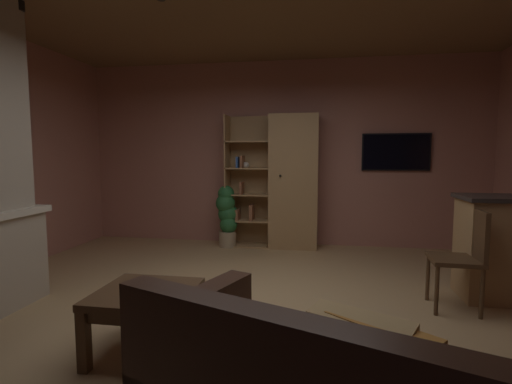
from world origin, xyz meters
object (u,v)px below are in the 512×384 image
at_px(bookshelf_cabinet, 287,182).
at_px(table_book_0, 149,285).
at_px(dining_chair, 465,253).
at_px(table_book_1, 144,282).
at_px(coffee_table, 146,302).
at_px(wall_mounted_tv, 396,152).
at_px(potted_floor_plant, 227,214).

xyz_separation_m(bookshelf_cabinet, table_book_0, (-0.73, -3.23, -0.52)).
height_order(bookshelf_cabinet, dining_chair, bookshelf_cabinet).
distance_m(table_book_1, dining_chair, 2.77).
bearing_deg(dining_chair, table_book_1, -155.87).
xyz_separation_m(table_book_0, table_book_1, (-0.02, -0.03, 0.03)).
bearing_deg(coffee_table, wall_mounted_tv, 56.74).
height_order(bookshelf_cabinet, table_book_1, bookshelf_cabinet).
xyz_separation_m(dining_chair, potted_floor_plant, (-2.68, 1.99, -0.02)).
xyz_separation_m(bookshelf_cabinet, table_book_1, (-0.75, -3.26, -0.49)).
bearing_deg(coffee_table, potted_floor_plant, 93.37).
distance_m(table_book_0, dining_chair, 2.74).
bearing_deg(coffee_table, dining_chair, 25.41).
relative_size(coffee_table, potted_floor_plant, 0.71).
bearing_deg(potted_floor_plant, table_book_1, -87.20).
bearing_deg(bookshelf_cabinet, table_book_1, -103.02).
height_order(coffee_table, wall_mounted_tv, wall_mounted_tv).
distance_m(bookshelf_cabinet, dining_chair, 2.81).
relative_size(bookshelf_cabinet, potted_floor_plant, 2.13).
distance_m(dining_chair, potted_floor_plant, 3.34).
distance_m(table_book_1, potted_floor_plant, 3.13).
bearing_deg(table_book_0, potted_floor_plant, 93.27).
relative_size(bookshelf_cabinet, dining_chair, 2.18).
bearing_deg(coffee_table, table_book_1, 123.20).
bearing_deg(bookshelf_cabinet, dining_chair, -50.07).
height_order(table_book_0, wall_mounted_tv, wall_mounted_tv).
xyz_separation_m(bookshelf_cabinet, coffee_table, (-0.72, -3.31, -0.62)).
bearing_deg(dining_chair, bookshelf_cabinet, 129.93).
xyz_separation_m(table_book_1, dining_chair, (2.53, 1.13, 0.03)).
height_order(coffee_table, dining_chair, dining_chair).
bearing_deg(wall_mounted_tv, table_book_1, -124.05).
distance_m(potted_floor_plant, wall_mounted_tv, 2.69).
height_order(table_book_0, dining_chair, dining_chair).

